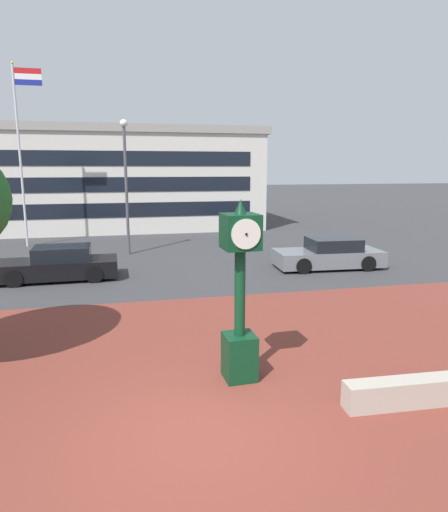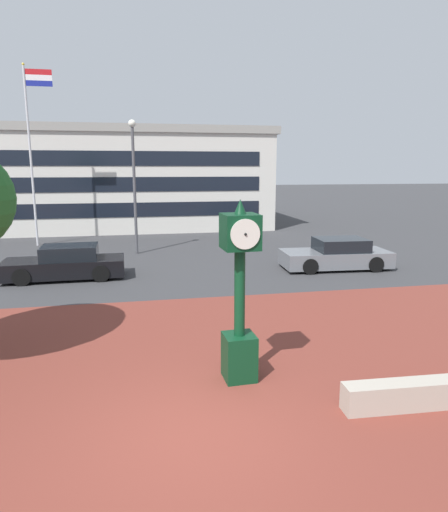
{
  "view_description": "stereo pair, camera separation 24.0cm",
  "coord_description": "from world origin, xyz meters",
  "views": [
    {
      "loc": [
        -1.01,
        -6.44,
        4.2
      ],
      "look_at": [
        0.88,
        1.96,
        2.49
      ],
      "focal_mm": 31.49,
      "sensor_mm": 36.0,
      "label": 1
    },
    {
      "loc": [
        -0.77,
        -6.49,
        4.2
      ],
      "look_at": [
        0.88,
        1.96,
        2.49
      ],
      "focal_mm": 31.49,
      "sensor_mm": 36.0,
      "label": 2
    }
  ],
  "objects": [
    {
      "name": "flagpole_primary",
      "position": [
        -6.02,
        19.21,
        5.37
      ],
      "size": [
        1.42,
        0.14,
        9.41
      ],
      "color": "silver",
      "rests_on": "ground"
    },
    {
      "name": "ground_plane",
      "position": [
        0.0,
        0.0,
        0.0
      ],
      "size": [
        200.0,
        200.0,
        0.0
      ],
      "primitive_type": "plane",
      "color": "#38383A"
    },
    {
      "name": "planter_wall",
      "position": [
        4.24,
        0.03,
        0.25
      ],
      "size": [
        3.21,
        0.54,
        0.5
      ],
      "primitive_type": "cube",
      "rotation": [
        0.0,
        0.0,
        -0.04
      ],
      "color": "#ADA393",
      "rests_on": "ground"
    },
    {
      "name": "plaza_brick_paving",
      "position": [
        0.0,
        1.76,
        0.0
      ],
      "size": [
        44.0,
        11.53,
        0.01
      ],
      "primitive_type": "cube",
      "color": "brown",
      "rests_on": "ground"
    },
    {
      "name": "car_street_far",
      "position": [
        -3.5,
        11.14,
        0.57
      ],
      "size": [
        4.49,
        1.91,
        1.28
      ],
      "rotation": [
        0.0,
        0.0,
        1.59
      ],
      "color": "black",
      "rests_on": "ground"
    },
    {
      "name": "street_lamp_post",
      "position": [
        -0.81,
        15.77,
        3.93
      ],
      "size": [
        0.36,
        0.36,
        6.4
      ],
      "color": "#4C4C51",
      "rests_on": "ground"
    },
    {
      "name": "civic_building",
      "position": [
        -3.25,
        29.34,
        3.42
      ],
      "size": [
        23.69,
        14.43,
        6.82
      ],
      "color": "beige",
      "rests_on": "ground"
    },
    {
      "name": "street_clock",
      "position": [
        1.15,
        1.73,
        1.73
      ],
      "size": [
        0.7,
        0.79,
        3.62
      ],
      "rotation": [
        0.0,
        0.0,
        0.05
      ],
      "color": "#0C381E",
      "rests_on": "ground"
    },
    {
      "name": "car_street_mid",
      "position": [
        7.44,
        10.77,
        0.57
      ],
      "size": [
        4.56,
        2.15,
        1.28
      ],
      "rotation": [
        0.0,
        0.0,
        1.52
      ],
      "color": "slate",
      "rests_on": "ground"
    }
  ]
}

